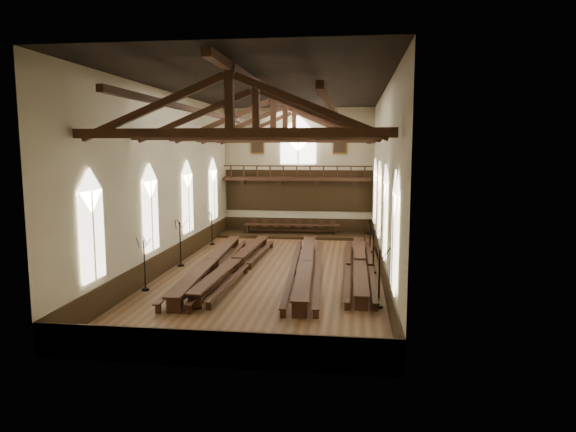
{
  "coord_description": "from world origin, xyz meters",
  "views": [
    {
      "loc": [
        4.34,
        -27.99,
        6.9
      ],
      "look_at": [
        0.62,
        1.5,
        2.91
      ],
      "focal_mm": 32.0,
      "sensor_mm": 36.0,
      "label": 1
    }
  ],
  "objects_px": {
    "refectory_row_a": "(211,263)",
    "candelabrum_right_near": "(379,289)",
    "candelabrum_left_mid": "(181,252)",
    "refectory_row_c": "(306,264)",
    "high_table": "(292,226)",
    "candelabrum_right_far": "(370,242)",
    "dais": "(292,235)",
    "candelabrum_left_near": "(145,274)",
    "candelabrum_right_mid": "(373,259)",
    "refectory_row_d": "(360,263)",
    "refectory_row_b": "(237,262)",
    "candelabrum_left_far": "(212,234)"
  },
  "relations": [
    {
      "from": "candelabrum_right_near",
      "to": "candelabrum_right_mid",
      "type": "xyz_separation_m",
      "value": [
        -0.0,
        6.21,
        -0.02
      ]
    },
    {
      "from": "refectory_row_c",
      "to": "candelabrum_right_mid",
      "type": "height_order",
      "value": "candelabrum_right_mid"
    },
    {
      "from": "high_table",
      "to": "candelabrum_left_far",
      "type": "distance_m",
      "value": 6.77
    },
    {
      "from": "candelabrum_left_near",
      "to": "candelabrum_right_mid",
      "type": "distance_m",
      "value": 12.13
    },
    {
      "from": "refectory_row_a",
      "to": "candelabrum_left_near",
      "type": "bearing_deg",
      "value": -119.48
    },
    {
      "from": "candelabrum_left_mid",
      "to": "refectory_row_a",
      "type": "bearing_deg",
      "value": -31.08
    },
    {
      "from": "dais",
      "to": "refectory_row_a",
      "type": "bearing_deg",
      "value": -103.7
    },
    {
      "from": "dais",
      "to": "candelabrum_left_near",
      "type": "bearing_deg",
      "value": -107.76
    },
    {
      "from": "refectory_row_c",
      "to": "high_table",
      "type": "height_order",
      "value": "high_table"
    },
    {
      "from": "candelabrum_left_near",
      "to": "candelabrum_left_mid",
      "type": "relative_size",
      "value": 0.96
    },
    {
      "from": "refectory_row_c",
      "to": "candelabrum_right_near",
      "type": "distance_m",
      "value": 6.48
    },
    {
      "from": "refectory_row_a",
      "to": "candelabrum_left_mid",
      "type": "xyz_separation_m",
      "value": [
        -2.19,
        1.32,
        0.26
      ]
    },
    {
      "from": "refectory_row_b",
      "to": "candelabrum_right_near",
      "type": "xyz_separation_m",
      "value": [
        7.58,
        -5.71,
        0.27
      ]
    },
    {
      "from": "candelabrum_left_mid",
      "to": "candelabrum_right_far",
      "type": "bearing_deg",
      "value": 25.76
    },
    {
      "from": "refectory_row_c",
      "to": "refectory_row_d",
      "type": "xyz_separation_m",
      "value": [
        2.93,
        0.97,
        -0.06
      ]
    },
    {
      "from": "high_table",
      "to": "candelabrum_right_near",
      "type": "height_order",
      "value": "candelabrum_right_near"
    },
    {
      "from": "refectory_row_a",
      "to": "candelabrum_right_near",
      "type": "distance_m",
      "value": 10.31
    },
    {
      "from": "dais",
      "to": "high_table",
      "type": "relative_size",
      "value": 1.52
    },
    {
      "from": "refectory_row_d",
      "to": "candelabrum_right_far",
      "type": "relative_size",
      "value": 5.97
    },
    {
      "from": "refectory_row_c",
      "to": "candelabrum_left_mid",
      "type": "xyz_separation_m",
      "value": [
        -7.43,
        1.17,
        0.24
      ]
    },
    {
      "from": "refectory_row_c",
      "to": "dais",
      "type": "relative_size",
      "value": 1.32
    },
    {
      "from": "refectory_row_b",
      "to": "candelabrum_left_mid",
      "type": "distance_m",
      "value": 3.62
    },
    {
      "from": "candelabrum_left_far",
      "to": "candelabrum_right_near",
      "type": "distance_m",
      "value": 17.3
    },
    {
      "from": "candelabrum_left_mid",
      "to": "dais",
      "type": "bearing_deg",
      "value": 64.81
    },
    {
      "from": "high_table",
      "to": "refectory_row_a",
      "type": "bearing_deg",
      "value": -103.7
    },
    {
      "from": "refectory_row_b",
      "to": "high_table",
      "type": "distance_m",
      "value": 12.0
    },
    {
      "from": "refectory_row_d",
      "to": "candelabrum_right_far",
      "type": "xyz_separation_m",
      "value": [
        0.74,
        5.56,
        0.19
      ]
    },
    {
      "from": "refectory_row_a",
      "to": "candelabrum_right_near",
      "type": "xyz_separation_m",
      "value": [
        8.91,
        -5.18,
        0.24
      ]
    },
    {
      "from": "candelabrum_right_near",
      "to": "candelabrum_right_mid",
      "type": "relative_size",
      "value": 1.03
    },
    {
      "from": "candelabrum_left_far",
      "to": "candelabrum_right_mid",
      "type": "distance_m",
      "value": 13.15
    },
    {
      "from": "candelabrum_right_near",
      "to": "candelabrum_right_mid",
      "type": "distance_m",
      "value": 6.21
    },
    {
      "from": "candelabrum_left_near",
      "to": "candelabrum_right_far",
      "type": "bearing_deg",
      "value": 43.54
    },
    {
      "from": "candelabrum_right_mid",
      "to": "refectory_row_c",
      "type": "bearing_deg",
      "value": -166.66
    },
    {
      "from": "refectory_row_c",
      "to": "candelabrum_left_far",
      "type": "relative_size",
      "value": 6.19
    },
    {
      "from": "refectory_row_d",
      "to": "candelabrum_right_mid",
      "type": "bearing_deg",
      "value": -7.37
    },
    {
      "from": "dais",
      "to": "refectory_row_d",
      "type": "bearing_deg",
      "value": -65.49
    },
    {
      "from": "candelabrum_left_mid",
      "to": "candelabrum_right_near",
      "type": "relative_size",
      "value": 1.02
    },
    {
      "from": "candelabrum_right_far",
      "to": "candelabrum_left_mid",
      "type": "bearing_deg",
      "value": -154.24
    },
    {
      "from": "dais",
      "to": "candelabrum_left_near",
      "type": "distance_m",
      "value": 17.1
    },
    {
      "from": "refectory_row_b",
      "to": "candelabrum_left_mid",
      "type": "xyz_separation_m",
      "value": [
        -3.52,
        0.79,
        0.29
      ]
    },
    {
      "from": "refectory_row_c",
      "to": "dais",
      "type": "height_order",
      "value": "refectory_row_c"
    },
    {
      "from": "high_table",
      "to": "candelabrum_right_far",
      "type": "height_order",
      "value": "candelabrum_right_far"
    },
    {
      "from": "dais",
      "to": "refectory_row_c",
      "type": "bearing_deg",
      "value": -79.75
    },
    {
      "from": "refectory_row_b",
      "to": "high_table",
      "type": "relative_size",
      "value": 1.93
    },
    {
      "from": "candelabrum_left_mid",
      "to": "refectory_row_c",
      "type": "bearing_deg",
      "value": -8.93
    },
    {
      "from": "refectory_row_c",
      "to": "candelabrum_right_far",
      "type": "bearing_deg",
      "value": 60.62
    },
    {
      "from": "dais",
      "to": "candelabrum_right_near",
      "type": "relative_size",
      "value": 4.23
    },
    {
      "from": "candelabrum_left_mid",
      "to": "candelabrum_right_far",
      "type": "height_order",
      "value": "candelabrum_left_mid"
    },
    {
      "from": "refectory_row_c",
      "to": "refectory_row_b",
      "type": "bearing_deg",
      "value": 174.53
    },
    {
      "from": "refectory_row_d",
      "to": "candelabrum_left_mid",
      "type": "xyz_separation_m",
      "value": [
        -10.36,
        0.2,
        0.3
      ]
    }
  ]
}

